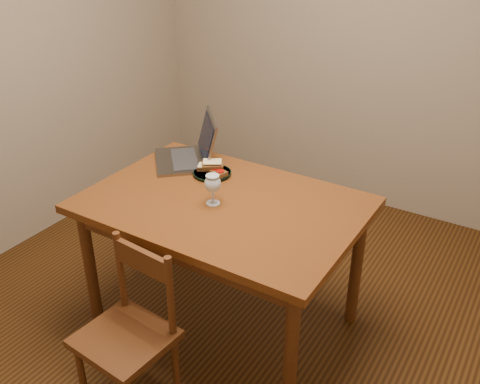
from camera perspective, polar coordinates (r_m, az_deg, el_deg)
The scene contains 11 objects.
floor at distance 3.03m, azimuth -0.19°, elevation -12.91°, with size 3.20×3.20×0.02m, color black.
back_wall at distance 3.80m, azimuth 13.36°, elevation 17.20°, with size 3.20×0.02×2.60m, color gray.
left_wall at distance 3.49m, azimuth -24.09°, elevation 14.62°, with size 0.02×3.20×2.60m, color gray.
table at distance 2.59m, azimuth -1.81°, elevation -2.65°, with size 1.30×0.90×0.74m.
chair at distance 2.36m, azimuth -11.90°, elevation -13.90°, with size 0.39×0.38×0.39m.
plate at distance 2.79m, azimuth -2.99°, elevation 2.00°, with size 0.20×0.20×0.02m, color black.
sandwich_cheese at distance 2.81m, azimuth -3.46°, elevation 2.68°, with size 0.10×0.06×0.03m, color #381E0C, non-canonical shape.
sandwich_tomato at distance 2.76m, azimuth -2.46°, elevation 2.20°, with size 0.10×0.06×0.03m, color #381E0C, non-canonical shape.
sandwich_top at distance 2.78m, azimuth -2.96°, elevation 2.94°, with size 0.11×0.06×0.03m, color #381E0C, non-canonical shape.
milk_glass at distance 2.49m, azimuth -2.92°, elevation 0.26°, with size 0.08×0.08×0.15m, color white, non-canonical shape.
laptop at distance 2.93m, azimuth -5.14°, elevation 4.52°, with size 0.48×0.48×0.26m.
Camera 1 is at (1.21, -1.93, 1.98)m, focal length 40.00 mm.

